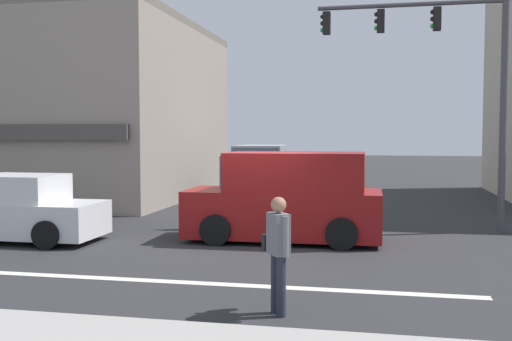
# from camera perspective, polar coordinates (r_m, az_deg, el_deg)

# --- Properties ---
(ground_plane) EXTENTS (120.00, 120.00, 0.00)m
(ground_plane) POSITION_cam_1_polar(r_m,az_deg,el_deg) (13.69, -0.23, -7.22)
(ground_plane) COLOR #2B2B2D
(lane_marking_stripe) EXTENTS (9.00, 0.24, 0.01)m
(lane_marking_stripe) POSITION_cam_1_polar(r_m,az_deg,el_deg) (10.36, -4.26, -10.70)
(lane_marking_stripe) COLOR silver
(lane_marking_stripe) RESTS_ON ground
(building_left_block) EXTENTS (13.38, 11.02, 6.95)m
(building_left_block) POSITION_cam_1_polar(r_m,az_deg,el_deg) (26.50, -19.99, 5.28)
(building_left_block) COLOR gray
(building_left_block) RESTS_ON ground
(utility_pole_near_left) EXTENTS (1.40, 0.22, 8.51)m
(utility_pole_near_left) POSITION_cam_1_polar(r_m,az_deg,el_deg) (21.46, -19.36, 8.27)
(utility_pole_near_left) COLOR brown
(utility_pole_near_left) RESTS_ON ground
(traffic_light_mast) EXTENTS (4.89, 0.29, 6.20)m
(traffic_light_mast) POSITION_cam_1_polar(r_m,az_deg,el_deg) (16.64, 18.09, 9.38)
(traffic_light_mast) COLOR #47474C
(traffic_light_mast) RESTS_ON ground
(sedan_crossing_leftbound) EXTENTS (4.11, 1.90, 1.58)m
(sedan_crossing_leftbound) POSITION_cam_1_polar(r_m,az_deg,el_deg) (15.37, -21.80, -3.61)
(sedan_crossing_leftbound) COLOR silver
(sedan_crossing_leftbound) RESTS_ON ground
(van_parked_curbside) EXTENTS (4.62, 2.08, 2.11)m
(van_parked_curbside) POSITION_cam_1_polar(r_m,az_deg,el_deg) (14.24, 3.00, -2.72)
(van_parked_curbside) COLOR maroon
(van_parked_curbside) RESTS_ON ground
(van_waiting_far) EXTENTS (2.28, 4.72, 2.11)m
(van_waiting_far) POSITION_cam_1_polar(r_m,az_deg,el_deg) (23.09, 0.39, -0.34)
(van_waiting_far) COLOR #999EA3
(van_waiting_far) RESTS_ON ground
(pedestrian_foreground_with_bag) EXTENTS (0.48, 0.66, 1.67)m
(pedestrian_foreground_with_bag) POSITION_cam_1_polar(r_m,az_deg,el_deg) (8.46, 2.10, -7.35)
(pedestrian_foreground_with_bag) COLOR #232838
(pedestrian_foreground_with_bag) RESTS_ON ground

